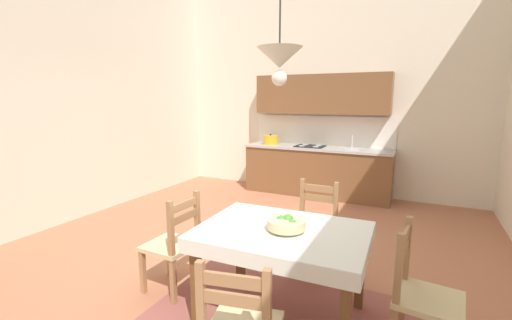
{
  "coord_description": "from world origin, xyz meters",
  "views": [
    {
      "loc": [
        1.68,
        -3.06,
        1.76
      ],
      "look_at": [
        0.06,
        0.28,
        1.09
      ],
      "focal_mm": 23.68,
      "sensor_mm": 36.0,
      "label": 1
    }
  ],
  "objects_px": {
    "dining_table": "(282,245)",
    "dining_chair_window_side": "(422,297)",
    "fruit_bowl": "(286,224)",
    "dining_chair_kitchen_side": "(314,230)",
    "kitchen_cabinetry": "(317,149)",
    "dining_chair_tv_side": "(174,245)",
    "pendant_lamp": "(280,59)"
  },
  "relations": [
    {
      "from": "dining_table",
      "to": "pendant_lamp",
      "type": "bearing_deg",
      "value": -93.18
    },
    {
      "from": "dining_table",
      "to": "dining_chair_window_side",
      "type": "distance_m",
      "value": 1.03
    },
    {
      "from": "kitchen_cabinetry",
      "to": "fruit_bowl",
      "type": "distance_m",
      "value": 3.77
    },
    {
      "from": "kitchen_cabinetry",
      "to": "fruit_bowl",
      "type": "xyz_separation_m",
      "value": [
        0.8,
        -3.69,
        -0.04
      ]
    },
    {
      "from": "dining_chair_kitchen_side",
      "to": "pendant_lamp",
      "type": "bearing_deg",
      "value": -91.28
    },
    {
      "from": "dining_table",
      "to": "dining_chair_window_side",
      "type": "bearing_deg",
      "value": 0.82
    },
    {
      "from": "dining_chair_tv_side",
      "to": "fruit_bowl",
      "type": "xyz_separation_m",
      "value": [
        1.08,
        0.05,
        0.37
      ]
    },
    {
      "from": "dining_chair_kitchen_side",
      "to": "dining_chair_tv_side",
      "type": "bearing_deg",
      "value": -138.65
    },
    {
      "from": "dining_chair_window_side",
      "to": "dining_chair_kitchen_side",
      "type": "bearing_deg",
      "value": 139.92
    },
    {
      "from": "dining_chair_tv_side",
      "to": "fruit_bowl",
      "type": "bearing_deg",
      "value": 2.69
    },
    {
      "from": "fruit_bowl",
      "to": "pendant_lamp",
      "type": "distance_m",
      "value": 1.23
    },
    {
      "from": "dining_chair_kitchen_side",
      "to": "pendant_lamp",
      "type": "height_order",
      "value": "pendant_lamp"
    },
    {
      "from": "dining_chair_tv_side",
      "to": "fruit_bowl",
      "type": "distance_m",
      "value": 1.14
    },
    {
      "from": "kitchen_cabinetry",
      "to": "dining_chair_kitchen_side",
      "type": "bearing_deg",
      "value": -74.62
    },
    {
      "from": "dining_chair_window_side",
      "to": "fruit_bowl",
      "type": "height_order",
      "value": "dining_chair_window_side"
    },
    {
      "from": "dining_table",
      "to": "dining_chair_window_side",
      "type": "height_order",
      "value": "dining_chair_window_side"
    },
    {
      "from": "dining_chair_window_side",
      "to": "kitchen_cabinetry",
      "type": "bearing_deg",
      "value": 115.9
    },
    {
      "from": "dining_table",
      "to": "fruit_bowl",
      "type": "height_order",
      "value": "fruit_bowl"
    },
    {
      "from": "kitchen_cabinetry",
      "to": "fruit_bowl",
      "type": "height_order",
      "value": "kitchen_cabinetry"
    },
    {
      "from": "dining_chair_window_side",
      "to": "pendant_lamp",
      "type": "height_order",
      "value": "pendant_lamp"
    },
    {
      "from": "dining_table",
      "to": "fruit_bowl",
      "type": "xyz_separation_m",
      "value": [
        0.04,
        -0.02,
        0.19
      ]
    },
    {
      "from": "dining_table",
      "to": "pendant_lamp",
      "type": "relative_size",
      "value": 1.67
    },
    {
      "from": "kitchen_cabinetry",
      "to": "dining_chair_window_side",
      "type": "height_order",
      "value": "kitchen_cabinetry"
    },
    {
      "from": "dining_table",
      "to": "dining_chair_tv_side",
      "type": "height_order",
      "value": "dining_chair_tv_side"
    },
    {
      "from": "dining_table",
      "to": "dining_chair_window_side",
      "type": "xyz_separation_m",
      "value": [
        1.02,
        0.01,
        -0.18
      ]
    },
    {
      "from": "dining_chair_window_side",
      "to": "pendant_lamp",
      "type": "relative_size",
      "value": 1.16
    },
    {
      "from": "kitchen_cabinetry",
      "to": "dining_chair_tv_side",
      "type": "distance_m",
      "value": 3.77
    },
    {
      "from": "dining_chair_window_side",
      "to": "dining_table",
      "type": "bearing_deg",
      "value": -179.18
    },
    {
      "from": "dining_chair_kitchen_side",
      "to": "fruit_bowl",
      "type": "height_order",
      "value": "dining_chair_kitchen_side"
    },
    {
      "from": "dining_chair_window_side",
      "to": "fruit_bowl",
      "type": "bearing_deg",
      "value": -177.91
    },
    {
      "from": "dining_chair_window_side",
      "to": "fruit_bowl",
      "type": "distance_m",
      "value": 1.05
    },
    {
      "from": "kitchen_cabinetry",
      "to": "dining_chair_window_side",
      "type": "xyz_separation_m",
      "value": [
        1.77,
        -3.65,
        -0.41
      ]
    }
  ]
}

